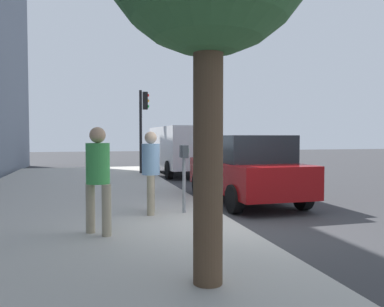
% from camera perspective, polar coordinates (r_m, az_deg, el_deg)
% --- Properties ---
extents(ground_plane, '(80.00, 80.00, 0.00)m').
position_cam_1_polar(ground_plane, '(7.54, 6.17, -10.85)').
color(ground_plane, '#38383A').
rests_on(ground_plane, ground).
extents(sidewalk_slab, '(28.00, 6.00, 0.15)m').
position_cam_1_polar(sidewalk_slab, '(7.08, -17.69, -11.22)').
color(sidewalk_slab, '#B7B2A8').
rests_on(sidewalk_slab, ground_plane).
extents(parking_meter, '(0.36, 0.12, 1.41)m').
position_cam_1_polar(parking_meter, '(8.08, -1.18, -1.57)').
color(parking_meter, gray).
rests_on(parking_meter, sidewalk_slab).
extents(pedestrian_at_meter, '(0.51, 0.37, 1.69)m').
position_cam_1_polar(pedestrian_at_meter, '(8.04, -6.05, -1.82)').
color(pedestrian_at_meter, tan).
rests_on(pedestrian_at_meter, sidewalk_slab).
extents(pedestrian_bystander, '(0.44, 0.40, 1.74)m').
position_cam_1_polar(pedestrian_bystander, '(6.46, -13.62, -2.59)').
color(pedestrian_bystander, tan).
rests_on(pedestrian_bystander, sidewalk_slab).
extents(parked_sedan_near, '(4.44, 2.04, 1.77)m').
position_cam_1_polar(parked_sedan_near, '(10.39, 7.90, -2.19)').
color(parked_sedan_near, maroon).
rests_on(parked_sedan_near, ground_plane).
extents(parked_van_far, '(5.26, 2.24, 2.18)m').
position_cam_1_polar(parked_van_far, '(17.75, -1.61, 0.93)').
color(parked_van_far, silver).
rests_on(parked_van_far, ground_plane).
extents(traffic_signal, '(0.24, 0.44, 3.60)m').
position_cam_1_polar(traffic_signal, '(17.12, -7.19, 5.27)').
color(traffic_signal, black).
rests_on(traffic_signal, sidewalk_slab).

